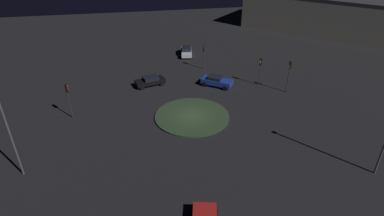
# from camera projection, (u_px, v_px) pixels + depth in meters

# --- Properties ---
(ground_plane) EXTENTS (114.15, 114.15, 0.00)m
(ground_plane) POSITION_uv_depth(u_px,v_px,m) (192.00, 117.00, 37.26)
(ground_plane) COLOR black
(roundabout_island) EXTENTS (8.88, 8.88, 0.17)m
(roundabout_island) POSITION_uv_depth(u_px,v_px,m) (192.00, 116.00, 37.22)
(roundabout_island) COLOR #2D4228
(roundabout_island) RESTS_ON ground_plane
(car_blue) EXTENTS (4.55, 3.97, 1.46)m
(car_blue) POSITION_uv_depth(u_px,v_px,m) (217.00, 81.00, 44.21)
(car_blue) COLOR #1E38A5
(car_blue) RESTS_ON ground_plane
(car_white) EXTENTS (2.55, 4.72, 1.45)m
(car_white) POSITION_uv_depth(u_px,v_px,m) (186.00, 51.00, 55.16)
(car_white) COLOR white
(car_white) RESTS_ON ground_plane
(car_black) EXTENTS (4.49, 2.86, 1.36)m
(car_black) POSITION_uv_depth(u_px,v_px,m) (150.00, 81.00, 44.41)
(car_black) COLOR black
(car_black) RESTS_ON ground_plane
(traffic_light_west) EXTENTS (0.38, 0.33, 4.33)m
(traffic_light_west) POSITION_uv_depth(u_px,v_px,m) (68.00, 95.00, 35.52)
(traffic_light_west) COLOR #2D2D2D
(traffic_light_west) RESTS_ON ground_plane
(traffic_light_north) EXTENTS (0.35, 0.39, 3.94)m
(traffic_light_north) POSITION_uv_depth(u_px,v_px,m) (204.00, 52.00, 48.65)
(traffic_light_north) COLOR #2D2D2D
(traffic_light_north) RESTS_ON ground_plane
(traffic_light_northeast) EXTENTS (0.40, 0.37, 3.98)m
(traffic_light_northeast) POSITION_uv_depth(u_px,v_px,m) (260.00, 66.00, 43.47)
(traffic_light_northeast) COLOR #2D2D2D
(traffic_light_northeast) RESTS_ON ground_plane
(traffic_light_east) EXTENTS (0.39, 0.35, 4.43)m
(traffic_light_east) POSITION_uv_depth(u_px,v_px,m) (289.00, 71.00, 41.36)
(traffic_light_east) COLOR #2D2D2D
(traffic_light_east) RESTS_ON ground_plane
(streetlamp_west) EXTENTS (0.45, 0.45, 9.34)m
(streetlamp_west) POSITION_uv_depth(u_px,v_px,m) (6.00, 122.00, 25.69)
(streetlamp_west) COLOR #4C4C51
(streetlamp_west) RESTS_ON ground_plane
(store_building) EXTENTS (31.75, 31.89, 7.76)m
(store_building) POSITION_uv_depth(u_px,v_px,m) (319.00, 11.00, 68.41)
(store_building) COLOR #ADA893
(store_building) RESTS_ON ground_plane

